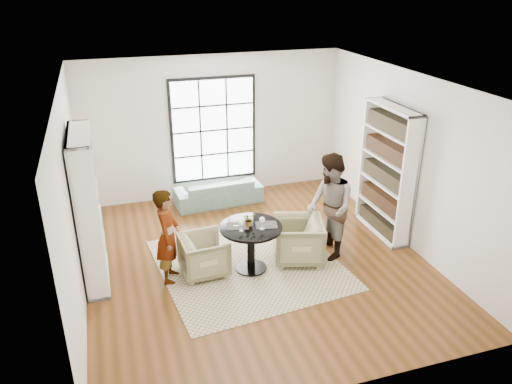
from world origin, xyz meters
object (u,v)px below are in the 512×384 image
object	(u,v)px
armchair_left	(204,255)
flower_centerpiece	(249,219)
pedestal_table	(251,238)
sofa	(218,191)
wine_glass_right	(262,220)
person_left	(168,236)
armchair_right	(298,240)
person_right	(330,207)
wine_glass_left	(241,224)

from	to	relation	value
armchair_left	flower_centerpiece	size ratio (longest dim) A/B	3.40
pedestal_table	armchair_left	xyz separation A→B (m)	(-0.75, 0.12, -0.24)
sofa	wine_glass_right	xyz separation A→B (m)	(0.04, -2.82, 0.68)
person_left	wine_glass_right	distance (m)	1.47
armchair_right	person_right	distance (m)	0.77
wine_glass_left	flower_centerpiece	world-z (taller)	flower_centerpiece
sofa	person_right	size ratio (longest dim) A/B	0.99
pedestal_table	wine_glass_left	bearing A→B (deg)	-152.70
sofa	flower_centerpiece	world-z (taller)	flower_centerpiece
pedestal_table	armchair_left	world-z (taller)	pedestal_table
sofa	flower_centerpiece	size ratio (longest dim) A/B	8.38
sofa	armchair_left	bearing A→B (deg)	68.01
armchair_left	pedestal_table	bearing A→B (deg)	-103.01
pedestal_table	wine_glass_left	world-z (taller)	wine_glass_left
armchair_right	wine_glass_left	distance (m)	1.17
armchair_right	wine_glass_left	xyz separation A→B (m)	(-1.02, -0.15, 0.54)
pedestal_table	wine_glass_right	world-z (taller)	wine_glass_right
pedestal_table	armchair_left	distance (m)	0.79
wine_glass_right	flower_centerpiece	bearing A→B (deg)	132.11
wine_glass_right	pedestal_table	bearing A→B (deg)	134.87
armchair_left	wine_glass_left	distance (m)	0.84
sofa	armchair_right	world-z (taller)	armchair_right
armchair_left	person_right	distance (m)	2.21
sofa	person_right	xyz separation A→B (m)	(1.29, -2.63, 0.65)
pedestal_table	armchair_right	size ratio (longest dim) A/B	1.22
sofa	wine_glass_right	distance (m)	2.90
person_right	wine_glass_left	size ratio (longest dim) A/B	10.62
flower_centerpiece	person_left	bearing A→B (deg)	176.24
person_right	wine_glass_right	size ratio (longest dim) A/B	8.59
wine_glass_left	person_right	bearing A→B (deg)	5.38
person_right	wine_glass_left	world-z (taller)	person_right
armchair_right	flower_centerpiece	distance (m)	1.01
armchair_left	person_left	world-z (taller)	person_left
person_right	armchair_left	bearing A→B (deg)	-86.68
armchair_right	person_right	xyz separation A→B (m)	(0.55, 0.00, 0.54)
sofa	person_right	world-z (taller)	person_right
armchair_left	flower_centerpiece	bearing A→B (deg)	-100.38
person_left	pedestal_table	bearing A→B (deg)	-77.83
wine_glass_left	person_left	bearing A→B (deg)	168.89
person_left	wine_glass_right	bearing A→B (deg)	-82.81
wine_glass_right	flower_centerpiece	xyz separation A→B (m)	(-0.16, 0.18, -0.04)
sofa	armchair_left	world-z (taller)	armchair_left
flower_centerpiece	armchair_left	bearing A→B (deg)	173.41
armchair_left	armchair_right	xyz separation A→B (m)	(1.58, -0.07, 0.04)
sofa	flower_centerpiece	distance (m)	2.72
person_left	flower_centerpiece	xyz separation A→B (m)	(1.28, -0.08, 0.13)
wine_glass_left	wine_glass_right	bearing A→B (deg)	-7.61
person_left	wine_glass_right	xyz separation A→B (m)	(1.44, -0.26, 0.18)
person_left	wine_glass_left	bearing A→B (deg)	-83.60
armchair_left	person_right	bearing A→B (deg)	-95.66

